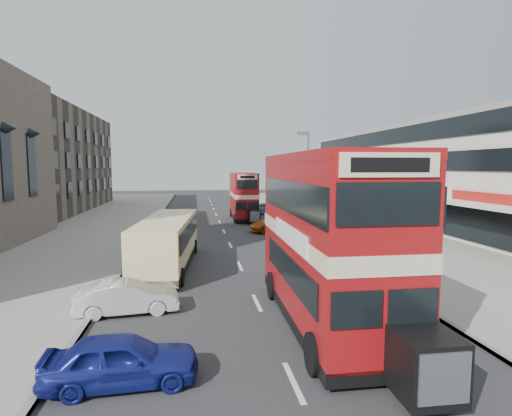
{
  "coord_description": "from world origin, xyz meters",
  "views": [
    {
      "loc": [
        -2.39,
        -13.4,
        5.4
      ],
      "look_at": [
        0.75,
        7.16,
        3.26
      ],
      "focal_mm": 28.38,
      "sensor_mm": 36.0,
      "label": 1
    }
  ],
  "objects_px": {
    "coach": "(167,240)",
    "car_right_b": "(279,224)",
    "street_lamp": "(307,174)",
    "car_left_front": "(128,297)",
    "bus_main": "(328,239)",
    "pedestrian_far": "(299,206)",
    "cyclist": "(271,221)",
    "pedestrian_near": "(345,233)",
    "car_right_a": "(300,230)",
    "bus_second": "(244,196)",
    "car_right_c": "(263,208)",
    "car_left_near": "(122,360)"
  },
  "relations": [
    {
      "from": "car_left_near",
      "to": "car_right_a",
      "type": "distance_m",
      "value": 21.36
    },
    {
      "from": "bus_main",
      "to": "coach",
      "type": "distance_m",
      "value": 10.76
    },
    {
      "from": "pedestrian_near",
      "to": "car_right_b",
      "type": "bearing_deg",
      "value": -100.11
    },
    {
      "from": "car_right_a",
      "to": "cyclist",
      "type": "relative_size",
      "value": 2.22
    },
    {
      "from": "coach",
      "to": "car_right_b",
      "type": "height_order",
      "value": "coach"
    },
    {
      "from": "bus_main",
      "to": "pedestrian_far",
      "type": "distance_m",
      "value": 30.3
    },
    {
      "from": "car_right_a",
      "to": "street_lamp",
      "type": "bearing_deg",
      "value": 148.87
    },
    {
      "from": "street_lamp",
      "to": "bus_main",
      "type": "relative_size",
      "value": 0.79
    },
    {
      "from": "car_right_a",
      "to": "bus_second",
      "type": "bearing_deg",
      "value": -171.51
    },
    {
      "from": "coach",
      "to": "car_right_b",
      "type": "relative_size",
      "value": 1.93
    },
    {
      "from": "car_right_c",
      "to": "pedestrian_far",
      "type": "xyz_separation_m",
      "value": [
        3.55,
        -2.54,
        0.41
      ]
    },
    {
      "from": "car_right_a",
      "to": "car_right_c",
      "type": "bearing_deg",
      "value": 175.63
    },
    {
      "from": "car_right_c",
      "to": "cyclist",
      "type": "xyz_separation_m",
      "value": [
        -1.22,
        -11.29,
        0.09
      ]
    },
    {
      "from": "coach",
      "to": "car_right_c",
      "type": "height_order",
      "value": "coach"
    },
    {
      "from": "cyclist",
      "to": "car_right_a",
      "type": "bearing_deg",
      "value": -67.58
    },
    {
      "from": "coach",
      "to": "pedestrian_near",
      "type": "xyz_separation_m",
      "value": [
        11.46,
        3.81,
        -0.5
      ]
    },
    {
      "from": "street_lamp",
      "to": "bus_main",
      "type": "distance_m",
      "value": 19.09
    },
    {
      "from": "bus_main",
      "to": "cyclist",
      "type": "height_order",
      "value": "bus_main"
    },
    {
      "from": "car_left_front",
      "to": "car_right_c",
      "type": "height_order",
      "value": "car_right_c"
    },
    {
      "from": "street_lamp",
      "to": "car_right_a",
      "type": "xyz_separation_m",
      "value": [
        -1.17,
        -2.36,
        -4.09
      ]
    },
    {
      "from": "bus_second",
      "to": "coach",
      "type": "relative_size",
      "value": 0.88
    },
    {
      "from": "car_left_front",
      "to": "pedestrian_far",
      "type": "bearing_deg",
      "value": -32.37
    },
    {
      "from": "street_lamp",
      "to": "car_right_a",
      "type": "relative_size",
      "value": 1.7
    },
    {
      "from": "car_right_b",
      "to": "car_left_front",
      "type": "bearing_deg",
      "value": -31.26
    },
    {
      "from": "car_right_b",
      "to": "pedestrian_far",
      "type": "height_order",
      "value": "pedestrian_far"
    },
    {
      "from": "bus_main",
      "to": "pedestrian_near",
      "type": "relative_size",
      "value": 6.34
    },
    {
      "from": "street_lamp",
      "to": "pedestrian_near",
      "type": "bearing_deg",
      "value": -79.5
    },
    {
      "from": "bus_main",
      "to": "car_left_near",
      "type": "bearing_deg",
      "value": 26.25
    },
    {
      "from": "coach",
      "to": "pedestrian_near",
      "type": "relative_size",
      "value": 5.86
    },
    {
      "from": "car_right_a",
      "to": "cyclist",
      "type": "height_order",
      "value": "cyclist"
    },
    {
      "from": "coach",
      "to": "pedestrian_near",
      "type": "bearing_deg",
      "value": 23.47
    },
    {
      "from": "street_lamp",
      "to": "coach",
      "type": "bearing_deg",
      "value": -137.26
    },
    {
      "from": "car_right_b",
      "to": "street_lamp",
      "type": "bearing_deg",
      "value": 60.86
    },
    {
      "from": "bus_main",
      "to": "pedestrian_near",
      "type": "height_order",
      "value": "bus_main"
    },
    {
      "from": "bus_second",
      "to": "car_left_near",
      "type": "xyz_separation_m",
      "value": [
        -6.81,
        -30.96,
        -1.78
      ]
    },
    {
      "from": "car_left_near",
      "to": "pedestrian_far",
      "type": "distance_m",
      "value": 34.98
    },
    {
      "from": "car_right_c",
      "to": "car_left_near",
      "type": "bearing_deg",
      "value": -15.96
    },
    {
      "from": "bus_second",
      "to": "pedestrian_near",
      "type": "height_order",
      "value": "bus_second"
    },
    {
      "from": "street_lamp",
      "to": "car_right_c",
      "type": "bearing_deg",
      "value": 95.29
    },
    {
      "from": "street_lamp",
      "to": "car_left_front",
      "type": "xyz_separation_m",
      "value": [
        -11.4,
        -16.4,
        -4.18
      ]
    },
    {
      "from": "pedestrian_near",
      "to": "car_right_a",
      "type": "bearing_deg",
      "value": -91.46
    },
    {
      "from": "bus_main",
      "to": "pedestrian_far",
      "type": "bearing_deg",
      "value": -102.16
    },
    {
      "from": "coach",
      "to": "cyclist",
      "type": "distance_m",
      "value": 14.26
    },
    {
      "from": "car_right_c",
      "to": "pedestrian_near",
      "type": "relative_size",
      "value": 2.46
    },
    {
      "from": "car_left_near",
      "to": "car_right_c",
      "type": "relative_size",
      "value": 0.94
    },
    {
      "from": "car_left_front",
      "to": "car_right_b",
      "type": "height_order",
      "value": "car_right_b"
    },
    {
      "from": "pedestrian_near",
      "to": "pedestrian_far",
      "type": "xyz_separation_m",
      "value": [
        1.23,
        16.79,
        0.13
      ]
    },
    {
      "from": "street_lamp",
      "to": "car_right_b",
      "type": "bearing_deg",
      "value": 153.82
    },
    {
      "from": "coach",
      "to": "car_left_near",
      "type": "distance_m",
      "value": 11.89
    },
    {
      "from": "car_right_b",
      "to": "cyclist",
      "type": "distance_m",
      "value": 1.33
    }
  ]
}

